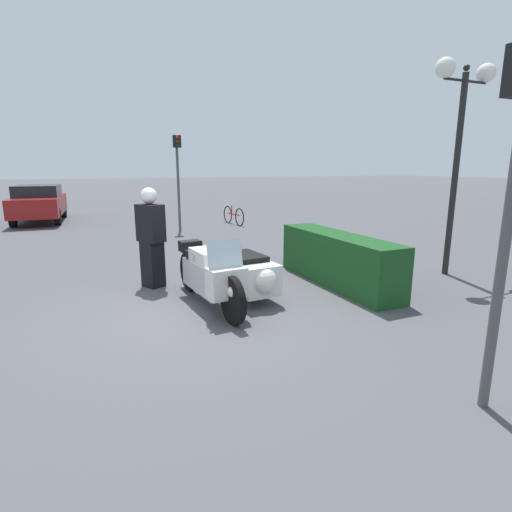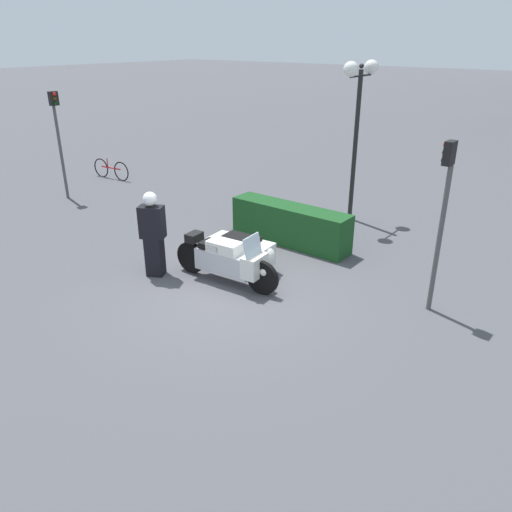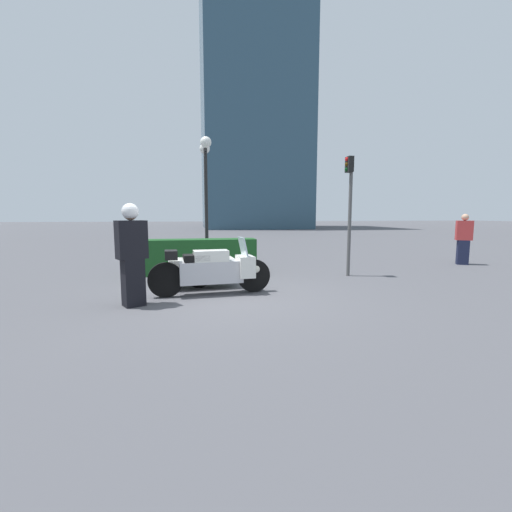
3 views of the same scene
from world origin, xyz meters
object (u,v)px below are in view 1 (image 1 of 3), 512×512
Objects in this scene: parked_car_background at (39,202)px; bicycle_parked at (233,216)px; officer_rider at (151,235)px; traffic_light_near at (510,180)px; police_motorcycle at (231,274)px; twin_lamp_post at (462,110)px; traffic_light_far at (178,169)px; hedge_bush_curbside at (337,259)px.

parked_car_background is 2.57× the size of bicycle_parked.
officer_rider is 0.42× the size of parked_car_background.
bicycle_parked is (-12.41, 2.18, -1.75)m from traffic_light_near.
traffic_light_near is 0.72× the size of parked_car_background.
police_motorcycle is 0.80× the size of traffic_light_near.
officer_rider is 0.59× the size of traffic_light_near.
twin_lamp_post reaches higher than bicycle_parked.
traffic_light_far is 6.71m from parked_car_background.
parked_car_background is at bearing -168.69° from police_motorcycle.
twin_lamp_post is at bearing -143.30° from parked_car_background.
hedge_bush_curbside is 4.34m from traffic_light_near.
hedge_bush_curbside is 7.94m from traffic_light_far.
traffic_light_near is 12.72m from bicycle_parked.
traffic_light_near is at bearing 11.81° from police_motorcycle.
traffic_light_near reaches higher than officer_rider.
traffic_light_far is at bearing 1.85° from traffic_light_near.
twin_lamp_post reaches higher than hedge_bush_curbside.
police_motorcycle reaches higher than hedge_bush_curbside.
twin_lamp_post is (0.30, 2.52, 2.77)m from hedge_bush_curbside.
officer_rider is at bearing -149.32° from police_motorcycle.
parked_car_background is at bearing 75.78° from officer_rider.
traffic_light_near is at bearing -160.50° from parked_car_background.
hedge_bush_curbside is at bearing -48.70° from officer_rider.
traffic_light_far reaches higher than police_motorcycle.
officer_rider is 6.39m from twin_lamp_post.
police_motorcycle is 0.60× the size of twin_lamp_post.
traffic_light_far is 0.74× the size of parked_car_background.
twin_lamp_post is at bearing -42.74° from officer_rider.
police_motorcycle is at bearing -91.48° from twin_lamp_post.
parked_car_background reaches higher than police_motorcycle.
hedge_bush_curbside is at bearing -151.43° from parked_car_background.
officer_rider is 11.36m from parked_car_background.
bicycle_parked is at bearing 154.03° from police_motorcycle.
hedge_bush_curbside is at bearing 9.06° from traffic_light_far.
parked_car_background is at bearing -146.23° from twin_lamp_post.
officer_rider is 5.67m from traffic_light_near.
traffic_light_near reaches higher than police_motorcycle.
officer_rider is 0.44× the size of twin_lamp_post.
hedge_bush_curbside is 3.76m from twin_lamp_post.
police_motorcycle is 5.49m from twin_lamp_post.
twin_lamp_post is 0.96× the size of parked_car_background.
traffic_light_far is (-7.97, -3.74, -1.12)m from twin_lamp_post.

